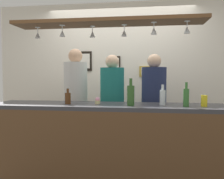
# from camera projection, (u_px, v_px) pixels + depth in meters

# --- Properties ---
(ground_plane) EXTENTS (8.00, 8.00, 0.00)m
(ground_plane) POSITION_uv_depth(u_px,v_px,m) (111.00, 177.00, 3.14)
(ground_plane) COLOR #4C4742
(back_wall) EXTENTS (4.40, 0.06, 2.60)m
(back_wall) POSITION_uv_depth(u_px,v_px,m) (120.00, 78.00, 4.15)
(back_wall) COLOR silver
(back_wall) RESTS_ON ground_plane
(bar_counter) EXTENTS (2.70, 0.55, 1.02)m
(bar_counter) POSITION_uv_depth(u_px,v_px,m) (104.00, 136.00, 2.60)
(bar_counter) COLOR #38383D
(bar_counter) RESTS_ON ground_plane
(overhead_glass_rack) EXTENTS (2.20, 0.36, 0.04)m
(overhead_glass_rack) POSITION_uv_depth(u_px,v_px,m) (107.00, 22.00, 2.72)
(overhead_glass_rack) COLOR brown
(hanging_wineglass_far_left) EXTENTS (0.07, 0.07, 0.13)m
(hanging_wineglass_far_left) POSITION_uv_depth(u_px,v_px,m) (38.00, 35.00, 2.90)
(hanging_wineglass_far_left) COLOR silver
(hanging_wineglass_far_left) RESTS_ON overhead_glass_rack
(hanging_wineglass_left) EXTENTS (0.07, 0.07, 0.13)m
(hanging_wineglass_left) POSITION_uv_depth(u_px,v_px,m) (62.00, 33.00, 2.77)
(hanging_wineglass_left) COLOR silver
(hanging_wineglass_left) RESTS_ON overhead_glass_rack
(hanging_wineglass_center_left) EXTENTS (0.07, 0.07, 0.13)m
(hanging_wineglass_center_left) POSITION_uv_depth(u_px,v_px,m) (92.00, 34.00, 2.82)
(hanging_wineglass_center_left) COLOR silver
(hanging_wineglass_center_left) RESTS_ON overhead_glass_rack
(hanging_wineglass_center) EXTENTS (0.07, 0.07, 0.13)m
(hanging_wineglass_center) POSITION_uv_depth(u_px,v_px,m) (124.00, 33.00, 2.75)
(hanging_wineglass_center) COLOR silver
(hanging_wineglass_center) RESTS_ON overhead_glass_rack
(hanging_wineglass_center_right) EXTENTS (0.07, 0.07, 0.13)m
(hanging_wineglass_center_right) POSITION_uv_depth(u_px,v_px,m) (154.00, 30.00, 2.62)
(hanging_wineglass_center_right) COLOR silver
(hanging_wineglass_center_right) RESTS_ON overhead_glass_rack
(hanging_wineglass_right) EXTENTS (0.07, 0.07, 0.13)m
(hanging_wineglass_right) POSITION_uv_depth(u_px,v_px,m) (187.00, 29.00, 2.56)
(hanging_wineglass_right) COLOR silver
(hanging_wineglass_right) RESTS_ON overhead_glass_rack
(person_left_white_patterned_shirt) EXTENTS (0.34, 0.34, 1.73)m
(person_left_white_patterned_shirt) POSITION_uv_depth(u_px,v_px,m) (76.00, 96.00, 3.47)
(person_left_white_patterned_shirt) COLOR #2D334C
(person_left_white_patterned_shirt) RESTS_ON ground_plane
(person_middle_teal_shirt) EXTENTS (0.34, 0.34, 1.64)m
(person_middle_teal_shirt) POSITION_uv_depth(u_px,v_px,m) (112.00, 101.00, 3.40)
(person_middle_teal_shirt) COLOR #2D334C
(person_middle_teal_shirt) RESTS_ON ground_plane
(person_right_navy_shirt) EXTENTS (0.34, 0.34, 1.64)m
(person_right_navy_shirt) POSITION_uv_depth(u_px,v_px,m) (154.00, 101.00, 3.32)
(person_right_navy_shirt) COLOR #2D334C
(person_right_navy_shirt) RESTS_ON ground_plane
(bottle_champagne_green) EXTENTS (0.08, 0.08, 0.30)m
(bottle_champagne_green) POSITION_uv_depth(u_px,v_px,m) (131.00, 95.00, 2.60)
(bottle_champagne_green) COLOR #2D5623
(bottle_champagne_green) RESTS_ON bar_counter
(bottle_soda_clear) EXTENTS (0.06, 0.06, 0.23)m
(bottle_soda_clear) POSITION_uv_depth(u_px,v_px,m) (163.00, 97.00, 2.64)
(bottle_soda_clear) COLOR silver
(bottle_soda_clear) RESTS_ON bar_counter
(bottle_beer_green_import) EXTENTS (0.06, 0.06, 0.26)m
(bottle_beer_green_import) POSITION_uv_depth(u_px,v_px,m) (186.00, 97.00, 2.53)
(bottle_beer_green_import) COLOR #336B2D
(bottle_beer_green_import) RESTS_ON bar_counter
(bottle_beer_brown_stubby) EXTENTS (0.07, 0.07, 0.18)m
(bottle_beer_brown_stubby) POSITION_uv_depth(u_px,v_px,m) (68.00, 98.00, 2.75)
(bottle_beer_brown_stubby) COLOR #512D14
(bottle_beer_brown_stubby) RESTS_ON bar_counter
(drink_can) EXTENTS (0.07, 0.07, 0.12)m
(drink_can) POSITION_uv_depth(u_px,v_px,m) (204.00, 101.00, 2.53)
(drink_can) COLOR yellow
(drink_can) RESTS_ON bar_counter
(cupcake) EXTENTS (0.06, 0.06, 0.08)m
(cupcake) POSITION_uv_depth(u_px,v_px,m) (98.00, 101.00, 2.77)
(cupcake) COLOR beige
(cupcake) RESTS_ON bar_counter
(picture_frame_crest) EXTENTS (0.18, 0.02, 0.26)m
(picture_frame_crest) POSITION_uv_depth(u_px,v_px,m) (115.00, 64.00, 4.10)
(picture_frame_crest) COLOR black
(picture_frame_crest) RESTS_ON back_wall
(picture_frame_lower_pair) EXTENTS (0.30, 0.02, 0.18)m
(picture_frame_lower_pair) POSITION_uv_depth(u_px,v_px,m) (148.00, 71.00, 4.03)
(picture_frame_lower_pair) COLOR #B29338
(picture_frame_lower_pair) RESTS_ON back_wall
(picture_frame_caricature) EXTENTS (0.26, 0.02, 0.34)m
(picture_frame_caricature) POSITION_uv_depth(u_px,v_px,m) (84.00, 61.00, 4.17)
(picture_frame_caricature) COLOR black
(picture_frame_caricature) RESTS_ON back_wall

